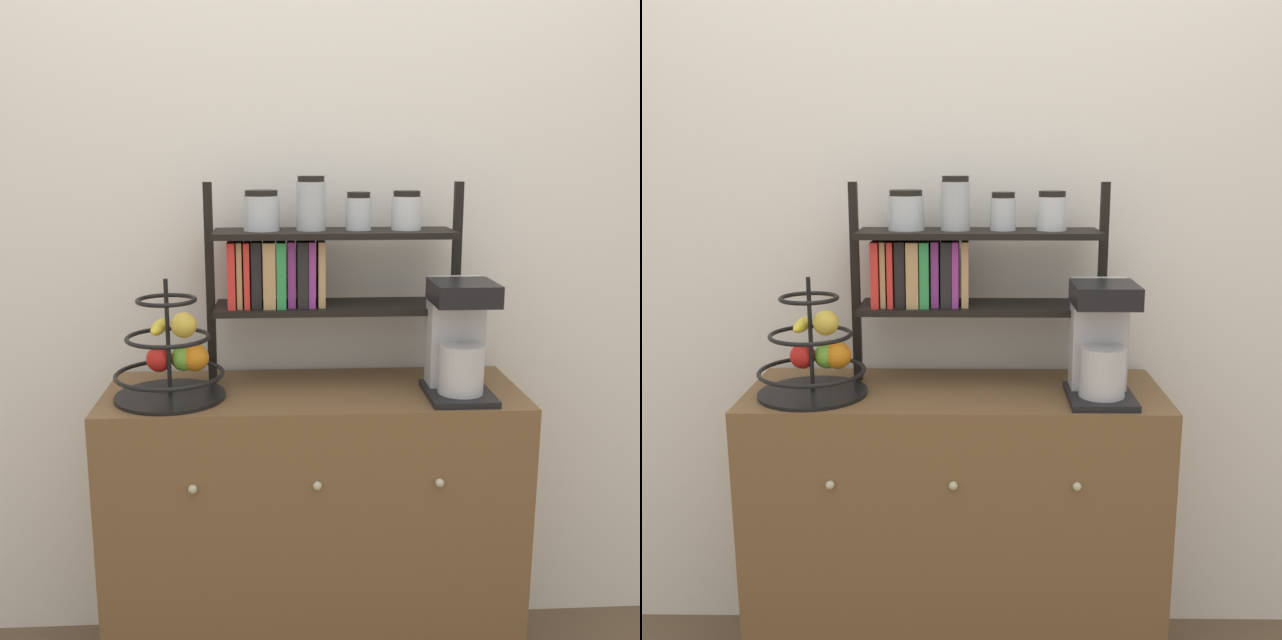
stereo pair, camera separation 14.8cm
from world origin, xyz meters
TOP-DOWN VIEW (x-y plane):
  - wall_back at (0.00, 0.47)m, footprint 7.00×0.05m
  - sideboard at (0.00, 0.21)m, footprint 1.18×0.44m
  - coffee_maker at (0.40, 0.15)m, footprint 0.18×0.23m
  - fruit_stand at (-0.39, 0.17)m, footprint 0.30×0.30m
  - shelf_hutch at (-0.01, 0.31)m, footprint 0.74×0.20m

SIDE VIEW (x-z plane):
  - sideboard at x=0.00m, z-range 0.00..0.88m
  - fruit_stand at x=-0.39m, z-range 0.83..1.16m
  - coffee_maker at x=0.40m, z-range 0.88..1.21m
  - shelf_hutch at x=-0.01m, z-range 0.95..1.55m
  - wall_back at x=0.00m, z-range 0.00..2.60m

